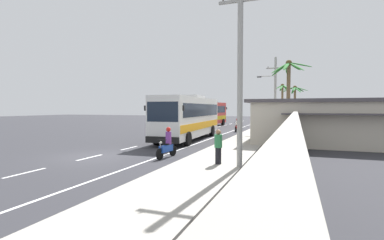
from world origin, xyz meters
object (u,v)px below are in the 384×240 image
object	(u,v)px
motorcycle_trailing	(167,145)
utility_pole_mid	(275,93)
roadside_building	(354,122)
utility_pole_nearest	(240,69)
coach_bus_far_lane	(207,113)
palm_nearest	(282,96)
palm_third	(289,83)
coach_bus_foreground	(189,116)
motorcycle_beside_bus	(237,126)
palm_second	(295,97)
pedestrian_midwalk	(263,125)
pedestrian_near_kerb	(218,146)

from	to	relation	value
motorcycle_trailing	utility_pole_mid	bearing A→B (deg)	75.09
roadside_building	utility_pole_nearest	bearing A→B (deg)	-118.69
roadside_building	coach_bus_far_lane	bearing A→B (deg)	136.58
palm_nearest	palm_third	bearing A→B (deg)	-86.01
coach_bus_foreground	motorcycle_trailing	size ratio (longest dim) A/B	5.99
motorcycle_beside_bus	utility_pole_nearest	size ratio (longest dim) A/B	0.23
coach_bus_far_lane	utility_pole_nearest	xyz separation A→B (m)	(10.05, -27.10, 2.42)
palm_nearest	palm_third	size ratio (longest dim) A/B	0.97
coach_bus_foreground	palm_third	xyz separation A→B (m)	(8.00, 4.64, 2.98)
motorcycle_beside_bus	coach_bus_far_lane	bearing A→B (deg)	129.25
utility_pole_nearest	palm_second	distance (m)	34.40
coach_bus_foreground	palm_nearest	distance (m)	28.60
utility_pole_mid	palm_second	xyz separation A→B (m)	(1.89, 15.96, 0.12)
motorcycle_trailing	roadside_building	distance (m)	14.60
coach_bus_far_lane	motorcycle_beside_bus	xyz separation A→B (m)	(5.97, -7.31, -1.37)
motorcycle_beside_bus	palm_second	bearing A→B (deg)	67.21
motorcycle_beside_bus	pedestrian_midwalk	size ratio (longest dim) A/B	1.22
motorcycle_trailing	palm_second	xyz separation A→B (m)	(6.35, 32.68, 3.74)
coach_bus_foreground	coach_bus_far_lane	xyz separation A→B (m)	(-3.67, 16.71, -0.02)
pedestrian_midwalk	utility_pole_mid	distance (m)	3.90
pedestrian_near_kerb	utility_pole_nearest	world-z (taller)	utility_pole_nearest
palm_nearest	coach_bus_foreground	bearing A→B (deg)	-102.97
pedestrian_near_kerb	utility_pole_nearest	bearing A→B (deg)	176.44
coach_bus_far_lane	coach_bus_foreground	bearing A→B (deg)	-77.61
coach_bus_far_lane	motorcycle_beside_bus	world-z (taller)	coach_bus_far_lane
motorcycle_trailing	roadside_building	xyz separation A→B (m)	(10.66, 9.93, 1.02)
pedestrian_midwalk	palm_second	world-z (taller)	palm_second
coach_bus_foreground	pedestrian_midwalk	size ratio (longest dim) A/B	7.31
palm_nearest	palm_second	bearing A→B (deg)	-61.94
coach_bus_foreground	pedestrian_midwalk	bearing A→B (deg)	48.28
motorcycle_beside_bus	pedestrian_near_kerb	xyz separation A→B (m)	(3.04, -19.55, 0.35)
coach_bus_far_lane	pedestrian_near_kerb	distance (m)	28.34
utility_pole_mid	palm_second	size ratio (longest dim) A/B	1.29
motorcycle_beside_bus	palm_third	bearing A→B (deg)	-39.89
coach_bus_far_lane	palm_nearest	bearing A→B (deg)	47.63
coach_bus_far_lane	palm_nearest	distance (m)	15.17
pedestrian_midwalk	palm_nearest	distance (m)	21.89
palm_nearest	palm_third	distance (m)	23.16
palm_nearest	utility_pole_mid	bearing A→B (deg)	-89.64
motorcycle_trailing	palm_nearest	bearing A→B (deg)	83.23
utility_pole_nearest	utility_pole_mid	distance (m)	18.39
motorcycle_trailing	palm_nearest	xyz separation A→B (m)	(4.33, 36.47, 4.05)
palm_second	coach_bus_far_lane	bearing A→B (deg)	-149.06
pedestrian_near_kerb	roadside_building	distance (m)	13.55
pedestrian_near_kerb	pedestrian_midwalk	xyz separation A→B (m)	(0.18, 16.34, 0.00)
motorcycle_trailing	utility_pole_nearest	xyz separation A→B (m)	(4.32, -1.66, 3.75)
roadside_building	palm_second	bearing A→B (deg)	100.73
palm_nearest	roadside_building	distance (m)	27.45
utility_pole_nearest	utility_pole_mid	world-z (taller)	utility_pole_nearest
motorcycle_trailing	palm_third	size ratio (longest dim) A/B	0.27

